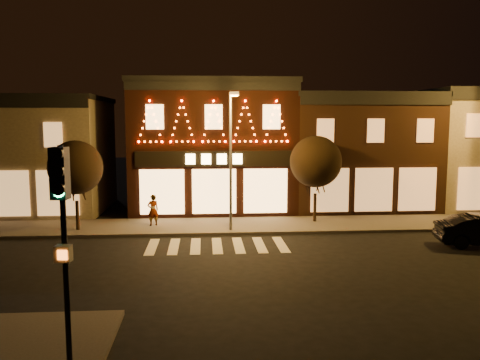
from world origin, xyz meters
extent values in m
plane|color=black|center=(0.00, 0.00, 0.00)|extent=(120.00, 120.00, 0.00)
cube|color=#47423D|center=(2.00, 8.00, 0.07)|extent=(44.00, 4.00, 0.15)
cube|color=#6E614E|center=(-13.00, 14.00, 3.50)|extent=(12.00, 8.00, 7.00)
cube|color=black|center=(-13.00, 14.00, 7.15)|extent=(12.20, 8.20, 0.30)
cube|color=black|center=(0.00, 14.00, 4.00)|extent=(10.00, 8.00, 8.00)
cube|color=black|center=(0.00, 14.00, 8.15)|extent=(10.20, 8.20, 0.30)
cube|color=black|center=(0.00, 9.95, 7.75)|extent=(10.00, 0.25, 0.50)
cube|color=black|center=(0.00, 9.90, 3.60)|extent=(9.00, 0.15, 0.90)
cube|color=#FFD87F|center=(0.00, 9.80, 3.60)|extent=(3.40, 0.08, 0.60)
cube|color=#371F13|center=(9.50, 14.00, 3.60)|extent=(9.00, 8.00, 7.20)
cube|color=black|center=(9.50, 14.00, 7.35)|extent=(9.20, 8.20, 0.30)
cube|color=black|center=(9.50, 9.95, 6.95)|extent=(9.00, 0.25, 0.50)
cylinder|color=black|center=(-3.80, -7.08, 2.70)|extent=(0.13, 0.13, 5.10)
cube|color=black|center=(-3.77, -7.32, 4.64)|extent=(0.39, 0.37, 1.16)
cylinder|color=#19FF72|center=(-3.75, -7.49, 4.25)|extent=(0.25, 0.10, 0.24)
cube|color=beige|center=(-3.77, -7.30, 2.81)|extent=(0.38, 0.28, 0.38)
cylinder|color=#59595E|center=(0.78, 6.60, 3.68)|extent=(0.14, 0.14, 7.05)
cylinder|color=#59595E|center=(0.84, 5.90, 7.11)|extent=(0.20, 1.41, 0.09)
cube|color=#59595E|center=(0.89, 5.19, 7.07)|extent=(0.46, 0.28, 0.16)
cube|color=orange|center=(0.89, 5.19, 6.97)|extent=(0.35, 0.20, 0.04)
cylinder|color=black|center=(-7.15, 7.27, 0.91)|extent=(0.17, 0.17, 1.52)
sphere|color=black|center=(-7.15, 7.27, 3.40)|extent=(2.78, 2.78, 2.78)
cylinder|color=black|center=(5.63, 8.50, 0.94)|extent=(0.17, 0.17, 1.57)
sphere|color=black|center=(5.63, 8.50, 3.52)|extent=(2.88, 2.88, 2.88)
imported|color=gray|center=(-3.35, 8.04, 0.99)|extent=(0.72, 0.61, 1.68)
camera|label=1|loc=(-0.58, -18.42, 5.81)|focal=36.89mm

